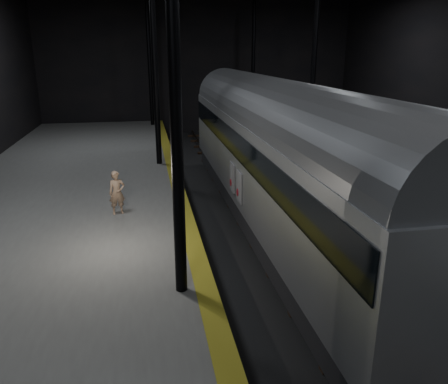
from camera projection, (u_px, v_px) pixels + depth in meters
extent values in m
plane|color=black|center=(285.00, 244.00, 14.64)|extent=(44.00, 44.00, 0.00)
cube|color=#545452|center=(48.00, 248.00, 13.20)|extent=(9.00, 43.80, 1.00)
cube|color=olive|center=(188.00, 223.00, 13.78)|extent=(0.50, 43.80, 0.01)
cube|color=#3F3328|center=(264.00, 241.00, 14.47)|extent=(0.08, 43.00, 0.14)
cube|color=#3F3328|center=(306.00, 238.00, 14.71)|extent=(0.08, 43.00, 0.14)
cube|color=black|center=(285.00, 243.00, 14.62)|extent=(2.40, 42.00, 0.12)
cylinder|color=black|center=(174.00, 60.00, 8.41)|extent=(0.26, 0.26, 10.00)
cylinder|color=black|center=(154.00, 55.00, 19.64)|extent=(0.26, 0.26, 10.00)
cylinder|color=black|center=(314.00, 55.00, 20.95)|extent=(0.26, 0.26, 10.00)
cylinder|color=black|center=(149.00, 54.00, 30.87)|extent=(0.26, 0.26, 10.00)
cylinder|color=black|center=(253.00, 54.00, 32.18)|extent=(0.26, 0.26, 10.00)
cube|color=#A0A3A8|center=(274.00, 161.00, 15.41)|extent=(2.82, 19.47, 2.92)
cube|color=black|center=(272.00, 210.00, 15.97)|extent=(2.58, 19.08, 0.83)
cube|color=black|center=(274.00, 142.00, 15.20)|extent=(2.88, 19.18, 0.88)
cylinder|color=slate|center=(275.00, 120.00, 14.97)|extent=(2.77, 19.28, 2.77)
cube|color=black|center=(358.00, 328.00, 9.70)|extent=(1.75, 2.14, 0.34)
cube|color=black|center=(234.00, 171.00, 22.47)|extent=(1.75, 2.14, 0.34)
cube|color=silver|center=(239.00, 187.00, 14.43)|extent=(0.04, 0.73, 1.02)
cube|color=silver|center=(232.00, 177.00, 15.53)|extent=(0.04, 0.73, 1.02)
cylinder|color=maroon|center=(238.00, 192.00, 14.67)|extent=(0.03, 0.25, 0.25)
cylinder|color=maroon|center=(231.00, 183.00, 15.76)|extent=(0.03, 0.25, 0.25)
imported|color=tan|center=(117.00, 193.00, 14.38)|extent=(0.60, 0.46, 1.46)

